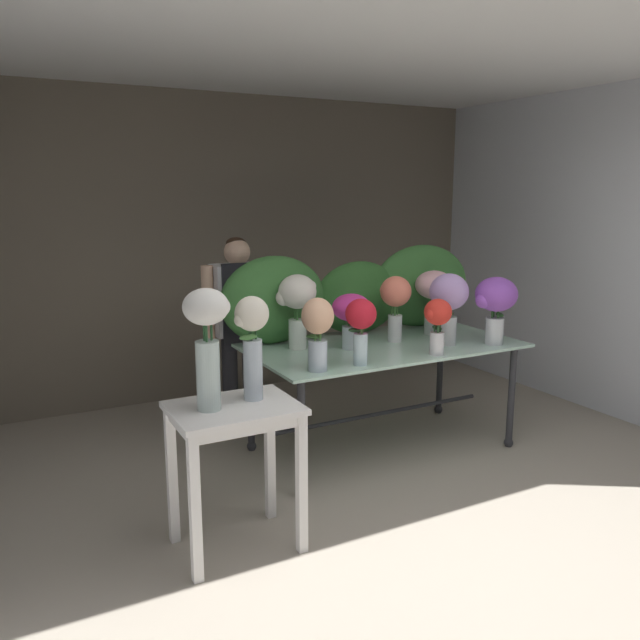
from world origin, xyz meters
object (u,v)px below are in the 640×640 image
object	(u,v)px
vase_ivory_stock	(297,301)
vase_violet_dahlias	(495,301)
vase_peach_ranunculus	(318,329)
vase_magenta_anemones	(352,314)
vase_blush_hydrangea	(435,292)
vase_crimson_carnations	(361,323)
vase_cream_lisianthus_tall	(252,340)
vase_coral_lilies	(395,299)
display_table_glass	(383,358)
vase_scarlet_freesia	(438,320)
vase_lilac_snapdragons	(449,299)
florist	(239,316)
vase_white_roses_tall	(207,336)
side_table_white	(234,429)

from	to	relation	value
vase_ivory_stock	vase_violet_dahlias	bearing A→B (deg)	-22.89
vase_peach_ranunculus	vase_ivory_stock	world-z (taller)	vase_ivory_stock
vase_magenta_anemones	vase_blush_hydrangea	size ratio (longest dim) A/B	0.79
vase_crimson_carnations	vase_peach_ranunculus	xyz separation A→B (m)	(-0.30, 0.01, -0.01)
vase_ivory_stock	vase_cream_lisianthus_tall	xyz separation A→B (m)	(-0.69, -0.88, -0.02)
vase_peach_ranunculus	vase_crimson_carnations	bearing A→B (deg)	-1.90
vase_coral_lilies	display_table_glass	bearing A→B (deg)	-164.44
vase_scarlet_freesia	vase_peach_ranunculus	world-z (taller)	vase_peach_ranunculus
vase_lilac_snapdragons	vase_blush_hydrangea	size ratio (longest dim) A/B	1.05
florist	vase_cream_lisianthus_tall	xyz separation A→B (m)	(-0.50, -1.51, 0.18)
vase_violet_dahlias	vase_white_roses_tall	xyz separation A→B (m)	(-2.24, -0.38, 0.07)
vase_blush_hydrangea	vase_peach_ranunculus	world-z (taller)	vase_blush_hydrangea
display_table_glass	vase_violet_dahlias	bearing A→B (deg)	-28.36
display_table_glass	vase_white_roses_tall	distance (m)	1.79
vase_magenta_anemones	vase_white_roses_tall	distance (m)	1.49
display_table_glass	florist	world-z (taller)	florist
vase_scarlet_freesia	vase_ivory_stock	distance (m)	0.96
vase_magenta_anemones	display_table_glass	bearing A→B (deg)	1.06
vase_scarlet_freesia	vase_coral_lilies	bearing A→B (deg)	93.88
vase_ivory_stock	vase_coral_lilies	bearing A→B (deg)	-10.96
vase_crimson_carnations	vase_ivory_stock	size ratio (longest dim) A/B	0.82
vase_crimson_carnations	vase_cream_lisianthus_tall	distance (m)	0.91
vase_scarlet_freesia	vase_violet_dahlias	bearing A→B (deg)	4.86
vase_crimson_carnations	vase_ivory_stock	distance (m)	0.60
vase_crimson_carnations	vase_white_roses_tall	bearing A→B (deg)	-162.12
vase_violet_dahlias	vase_cream_lisianthus_tall	bearing A→B (deg)	-170.48
display_table_glass	vase_cream_lisianthus_tall	xyz separation A→B (m)	(-1.29, -0.71, 0.43)
display_table_glass	vase_cream_lisianthus_tall	size ratio (longest dim) A/B	3.48
vase_scarlet_freesia	vase_violet_dahlias	xyz separation A→B (m)	(0.55, 0.05, 0.08)
vase_lilac_snapdragons	vase_blush_hydrangea	world-z (taller)	vase_lilac_snapdragons
vase_coral_lilies	vase_crimson_carnations	distance (m)	0.71
vase_lilac_snapdragons	vase_peach_ranunculus	distance (m)	1.15
vase_ivory_stock	vase_magenta_anemones	bearing A→B (deg)	-27.94
florist	vase_lilac_snapdragons	distance (m)	1.58
side_table_white	vase_lilac_snapdragons	xyz separation A→B (m)	(1.82, 0.53, 0.46)
florist	vase_cream_lisianthus_tall	bearing A→B (deg)	-108.25
side_table_white	vase_blush_hydrangea	xyz separation A→B (m)	(1.95, 0.86, 0.46)
vase_coral_lilies	vase_cream_lisianthus_tall	bearing A→B (deg)	-152.23
vase_magenta_anemones	vase_white_roses_tall	world-z (taller)	vase_white_roses_tall
side_table_white	vase_crimson_carnations	world-z (taller)	vase_crimson_carnations
vase_blush_hydrangea	vase_violet_dahlias	world-z (taller)	vase_blush_hydrangea
vase_lilac_snapdragons	vase_cream_lisianthus_tall	size ratio (longest dim) A/B	0.93
display_table_glass	vase_peach_ranunculus	xyz separation A→B (m)	(-0.74, -0.39, 0.37)
vase_crimson_carnations	vase_scarlet_freesia	world-z (taller)	vase_crimson_carnations
side_table_white	vase_peach_ranunculus	xyz separation A→B (m)	(0.68, 0.37, 0.39)
side_table_white	vase_magenta_anemones	bearing A→B (deg)	33.21
display_table_glass	vase_ivory_stock	world-z (taller)	vase_ivory_stock
vase_peach_ranunculus	side_table_white	bearing A→B (deg)	-151.65
vase_crimson_carnations	vase_violet_dahlias	world-z (taller)	vase_violet_dahlias
display_table_glass	vase_crimson_carnations	xyz separation A→B (m)	(-0.44, -0.40, 0.38)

